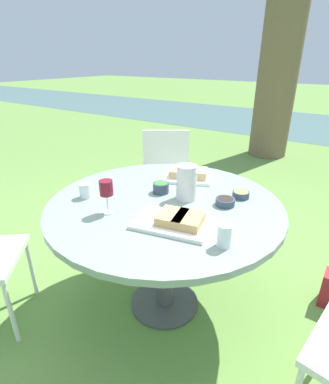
# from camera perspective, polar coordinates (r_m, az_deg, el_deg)

# --- Properties ---
(ground_plane) EXTENTS (40.00, 40.00, 0.00)m
(ground_plane) POSITION_cam_1_polar(r_m,az_deg,el_deg) (2.15, 0.00, -20.36)
(ground_plane) COLOR #668E42
(river_strip) EXTENTS (40.00, 3.64, 0.01)m
(river_strip) POSITION_cam_1_polar(r_m,az_deg,el_deg) (8.19, 28.20, 10.86)
(river_strip) COLOR #4C706B
(river_strip) RESTS_ON ground_plane
(dining_table) EXTENTS (1.33, 1.33, 0.76)m
(dining_table) POSITION_cam_1_polar(r_m,az_deg,el_deg) (1.75, 0.00, -4.68)
(dining_table) COLOR #4C4C51
(dining_table) RESTS_ON ground_plane
(chair_near_right) EXTENTS (0.60, 0.59, 0.89)m
(chair_near_right) POSITION_cam_1_polar(r_m,az_deg,el_deg) (2.85, 0.24, 4.04)
(chair_near_right) COLOR silver
(chair_near_right) RESTS_ON ground_plane
(water_pitcher) EXTENTS (0.12, 0.11, 0.20)m
(water_pitcher) POSITION_cam_1_polar(r_m,az_deg,el_deg) (1.70, 4.22, 1.83)
(water_pitcher) COLOR silver
(water_pitcher) RESTS_ON dining_table
(wine_glass) EXTENTS (0.07, 0.07, 0.18)m
(wine_glass) POSITION_cam_1_polar(r_m,az_deg,el_deg) (1.56, -11.03, 0.50)
(wine_glass) COLOR silver
(wine_glass) RESTS_ON dining_table
(platter_bread_main) EXTENTS (0.37, 0.33, 0.07)m
(platter_bread_main) POSITION_cam_1_polar(r_m,az_deg,el_deg) (2.02, 4.54, 3.35)
(platter_bread_main) COLOR white
(platter_bread_main) RESTS_ON dining_table
(platter_charcuterie) EXTENTS (0.41, 0.32, 0.06)m
(platter_charcuterie) POSITION_cam_1_polar(r_m,az_deg,el_deg) (1.46, 2.22, -5.51)
(platter_charcuterie) COLOR white
(platter_charcuterie) RESTS_ON dining_table
(bowl_fries) EXTENTS (0.10, 0.10, 0.04)m
(bowl_fries) POSITION_cam_1_polar(r_m,az_deg,el_deg) (1.80, 14.34, -0.39)
(bowl_fries) COLOR #334256
(bowl_fries) RESTS_ON dining_table
(bowl_salad) EXTENTS (0.10, 0.10, 0.06)m
(bowl_salad) POSITION_cam_1_polar(r_m,az_deg,el_deg) (1.80, -0.70, 0.93)
(bowl_salad) COLOR #334256
(bowl_salad) RESTS_ON dining_table
(bowl_olives) EXTENTS (0.11, 0.11, 0.04)m
(bowl_olives) POSITION_cam_1_polar(r_m,az_deg,el_deg) (1.69, 11.48, -1.77)
(bowl_olives) COLOR #334256
(bowl_olives) RESTS_ON dining_table
(cup_water_near) EXTENTS (0.06, 0.06, 0.11)m
(cup_water_near) POSITION_cam_1_polar(r_m,az_deg,el_deg) (1.32, 11.33, -8.17)
(cup_water_near) COLOR silver
(cup_water_near) RESTS_ON dining_table
(cup_water_far) EXTENTS (0.07, 0.07, 0.09)m
(cup_water_far) POSITION_cam_1_polar(r_m,az_deg,el_deg) (1.80, -14.86, 0.26)
(cup_water_far) COLOR silver
(cup_water_far) RESTS_ON dining_table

